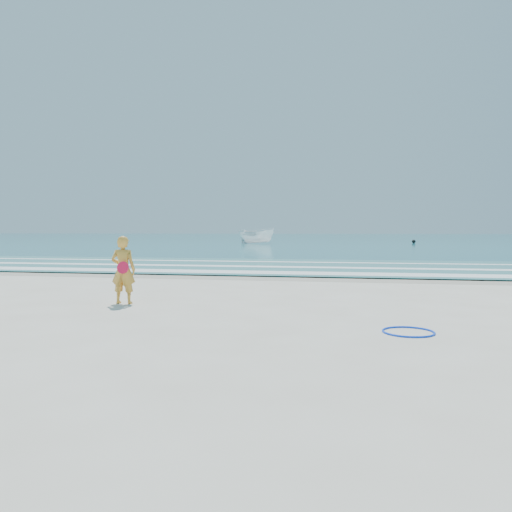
# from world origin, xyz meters

# --- Properties ---
(ground) EXTENTS (400.00, 400.00, 0.00)m
(ground) POSITION_xyz_m (0.00, 0.00, 0.00)
(ground) COLOR silver
(ground) RESTS_ON ground
(wet_sand) EXTENTS (400.00, 2.40, 0.00)m
(wet_sand) POSITION_xyz_m (0.00, 9.00, 0.00)
(wet_sand) COLOR #B2A893
(wet_sand) RESTS_ON ground
(ocean) EXTENTS (400.00, 190.00, 0.04)m
(ocean) POSITION_xyz_m (0.00, 105.00, 0.02)
(ocean) COLOR #19727F
(ocean) RESTS_ON ground
(shallow) EXTENTS (400.00, 10.00, 0.01)m
(shallow) POSITION_xyz_m (0.00, 14.00, 0.04)
(shallow) COLOR #59B7AD
(shallow) RESTS_ON ocean
(foam_near) EXTENTS (400.00, 1.40, 0.01)m
(foam_near) POSITION_xyz_m (0.00, 10.30, 0.05)
(foam_near) COLOR white
(foam_near) RESTS_ON shallow
(foam_mid) EXTENTS (400.00, 0.90, 0.01)m
(foam_mid) POSITION_xyz_m (0.00, 13.20, 0.05)
(foam_mid) COLOR white
(foam_mid) RESTS_ON shallow
(foam_far) EXTENTS (400.00, 0.60, 0.01)m
(foam_far) POSITION_xyz_m (0.00, 16.50, 0.05)
(foam_far) COLOR white
(foam_far) RESTS_ON shallow
(hoop) EXTENTS (1.09, 1.09, 0.03)m
(hoop) POSITION_xyz_m (4.01, 0.19, 0.01)
(hoop) COLOR #0E44FF
(hoop) RESTS_ON ground
(boat) EXTENTS (5.02, 3.25, 1.82)m
(boat) POSITION_xyz_m (-7.71, 48.10, 0.95)
(boat) COLOR white
(boat) RESTS_ON ocean
(buoy) EXTENTS (0.44, 0.44, 0.44)m
(buoy) POSITION_xyz_m (10.31, 54.13, 0.26)
(buoy) COLOR black
(buoy) RESTS_ON ocean
(woman) EXTENTS (0.57, 0.42, 1.51)m
(woman) POSITION_xyz_m (-1.88, 2.26, 0.76)
(woman) COLOR gold
(woman) RESTS_ON ground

